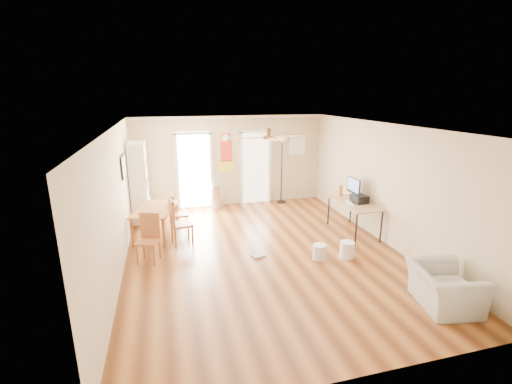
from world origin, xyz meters
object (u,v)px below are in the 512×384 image
object	(u,v)px
dining_chair_right_a	(179,213)
dining_chair_near	(148,239)
bookshelf	(139,182)
computer_desk	(353,218)
dining_table	(156,222)
wastebasket_a	(319,252)
wastebasket_b	(347,250)
trash_can	(216,197)
torchiere_lamp	(282,170)
dining_chair_right_b	(181,222)
printer	(359,199)
armchair	(443,288)

from	to	relation	value
dining_chair_right_a	dining_chair_near	world-z (taller)	dining_chair_near
bookshelf	computer_desk	distance (m)	5.41
dining_table	wastebasket_a	bearing A→B (deg)	-33.53
dining_chair_near	wastebasket_a	size ratio (longest dim) A/B	3.10
bookshelf	wastebasket_b	distance (m)	5.38
trash_can	torchiere_lamp	distance (m)	2.09
dining_chair_right_a	dining_chair_right_b	distance (m)	0.84
dining_chair_near	torchiere_lamp	bearing A→B (deg)	57.95
dining_chair_right_b	computer_desk	xyz separation A→B (m)	(3.95, -0.38, -0.14)
printer	wastebasket_a	bearing A→B (deg)	-148.81
dining_chair_near	armchair	xyz separation A→B (m)	(4.44, -2.73, -0.16)
printer	wastebasket_a	world-z (taller)	printer
printer	wastebasket_a	size ratio (longest dim) A/B	1.15
wastebasket_a	dining_chair_right_a	bearing A→B (deg)	138.52
dining_chair_near	trash_can	distance (m)	3.49
wastebasket_a	dining_chair_right_b	bearing A→B (deg)	150.72
dining_chair_near	wastebasket_b	bearing A→B (deg)	6.90
wastebasket_b	armchair	world-z (taller)	armchair
dining_chair_right_b	wastebasket_b	bearing A→B (deg)	-125.12
trash_can	torchiere_lamp	world-z (taller)	torchiere_lamp
bookshelf	armchair	xyz separation A→B (m)	(4.68, -5.29, -0.70)
dining_chair_near	trash_can	size ratio (longest dim) A/B	1.35
torchiere_lamp	wastebasket_a	world-z (taller)	torchiere_lamp
dining_chair_right_b	wastebasket_a	size ratio (longest dim) A/B	3.39
dining_chair_right_b	trash_can	world-z (taller)	dining_chair_right_b
dining_table	printer	distance (m)	4.74
trash_can	wastebasket_b	size ratio (longest dim) A/B	2.14
torchiere_lamp	printer	distance (m)	2.93
trash_can	armchair	distance (m)	6.31
dining_chair_right_b	torchiere_lamp	size ratio (longest dim) A/B	0.52
dining_chair_near	torchiere_lamp	size ratio (longest dim) A/B	0.48
printer	bookshelf	bearing A→B (deg)	150.81
dining_chair_right_a	torchiere_lamp	distance (m)	3.48
bookshelf	dining_chair_right_a	world-z (taller)	bookshelf
dining_chair_right_a	torchiere_lamp	size ratio (longest dim) A/B	0.45
trash_can	printer	bearing A→B (deg)	-42.49
trash_can	wastebasket_a	xyz separation A→B (m)	(1.50, -3.75, -0.20)
bookshelf	wastebasket_b	bearing A→B (deg)	-26.24
dining_chair_right_b	trash_can	size ratio (longest dim) A/B	1.47
printer	dining_chair_right_b	bearing A→B (deg)	169.58
dining_chair_right_b	trash_can	distance (m)	2.55
dining_chair_near	trash_can	xyz separation A→B (m)	(1.79, 2.99, -0.12)
dining_chair_right_b	trash_can	xyz separation A→B (m)	(1.10, 2.29, -0.17)
dining_table	bookshelf	bearing A→B (deg)	106.98
dining_table	dining_chair_near	distance (m)	1.34
wastebasket_a	armchair	world-z (taller)	armchair
torchiere_lamp	dining_chair_right_b	bearing A→B (deg)	-142.72
dining_chair_right_b	printer	size ratio (longest dim) A/B	2.94
bookshelf	wastebasket_a	world-z (taller)	bookshelf
bookshelf	trash_can	distance (m)	2.18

